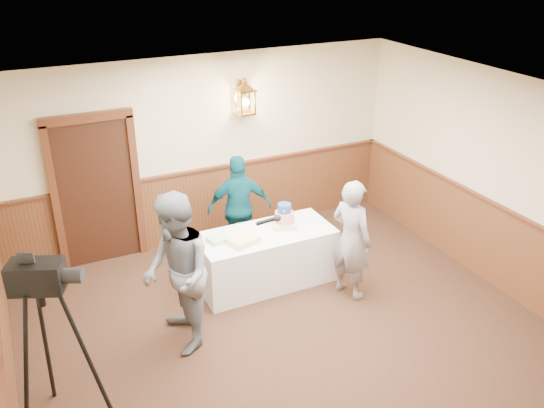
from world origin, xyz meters
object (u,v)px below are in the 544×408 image
at_px(tiered_cake, 284,217).
at_px(sheet_cake_yellow, 243,240).
at_px(display_table, 266,257).
at_px(sheet_cake_green, 218,239).
at_px(baker, 351,239).
at_px(interviewer, 177,274).
at_px(assistant_p, 239,208).
at_px(tv_camera_rig, 54,359).

relative_size(tiered_cake, sheet_cake_yellow, 1.10).
relative_size(display_table, sheet_cake_green, 6.95).
distance_m(tiered_cake, baker, 0.96).
xyz_separation_m(interviewer, assistant_p, (1.39, 1.56, -0.16)).
bearing_deg(sheet_cake_green, display_table, -4.71).
height_order(tiered_cake, tv_camera_rig, tv_camera_rig).
bearing_deg(assistant_p, interviewer, 61.70).
xyz_separation_m(sheet_cake_yellow, interviewer, (-1.06, -0.64, 0.15)).
bearing_deg(sheet_cake_green, interviewer, -133.83).
xyz_separation_m(interviewer, tv_camera_rig, (-1.38, -0.71, -0.11)).
bearing_deg(assistant_p, sheet_cake_green, 64.24).
xyz_separation_m(tiered_cake, sheet_cake_green, (-0.94, -0.01, -0.10)).
xyz_separation_m(sheet_cake_yellow, tv_camera_rig, (-2.44, -1.35, 0.03)).
xyz_separation_m(tiered_cake, sheet_cake_yellow, (-0.67, -0.19, -0.09)).
bearing_deg(sheet_cake_green, sheet_cake_yellow, -33.76).
height_order(display_table, sheet_cake_yellow, sheet_cake_yellow).
relative_size(sheet_cake_yellow, baker, 0.23).
bearing_deg(sheet_cake_green, baker, -27.47).
bearing_deg(interviewer, tv_camera_rig, -58.79).
bearing_deg(display_table, assistant_p, 92.50).
distance_m(sheet_cake_green, baker, 1.68).
bearing_deg(display_table, sheet_cake_yellow, -160.59).
xyz_separation_m(display_table, tiered_cake, (0.31, 0.07, 0.50)).
height_order(assistant_p, tv_camera_rig, tv_camera_rig).
bearing_deg(interviewer, sheet_cake_green, 140.04).
relative_size(sheet_cake_green, baker, 0.16).
relative_size(baker, tv_camera_rig, 0.88).
height_order(sheet_cake_yellow, tv_camera_rig, tv_camera_rig).
bearing_deg(baker, tiered_cake, 14.59).
height_order(display_table, tiered_cake, tiered_cake).
distance_m(display_table, sheet_cake_green, 0.76).
relative_size(tiered_cake, baker, 0.25).
relative_size(baker, assistant_p, 1.03).
xyz_separation_m(tiered_cake, tv_camera_rig, (-3.11, -1.55, -0.05)).
distance_m(interviewer, tv_camera_rig, 1.56).
bearing_deg(sheet_cake_green, assistant_p, 50.85).
bearing_deg(display_table, interviewer, -151.69).
xyz_separation_m(display_table, sheet_cake_yellow, (-0.37, -0.13, 0.41)).
relative_size(interviewer, tv_camera_rig, 1.02).
height_order(baker, assistant_p, baker).
bearing_deg(baker, display_table, 29.61).
bearing_deg(baker, interviewer, 70.86).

